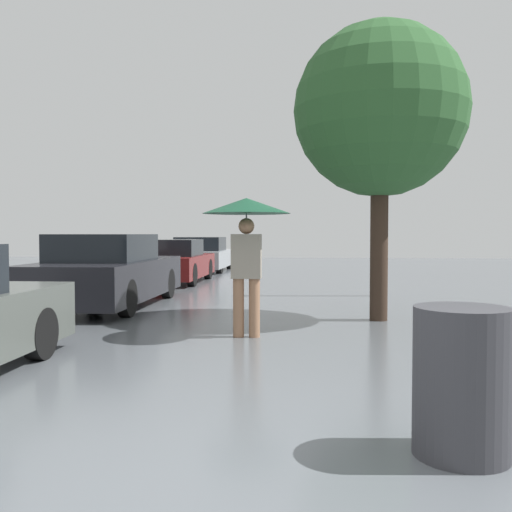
{
  "coord_description": "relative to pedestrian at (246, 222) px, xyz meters",
  "views": [
    {
      "loc": [
        0.47,
        -2.91,
        1.37
      ],
      "look_at": [
        -0.18,
        4.58,
        1.08
      ],
      "focal_mm": 40.0,
      "sensor_mm": 36.0,
      "label": 1
    }
  ],
  "objects": [
    {
      "name": "street_lamp",
      "position": [
        2.35,
        5.21,
        0.85
      ],
      "size": [
        0.31,
        0.31,
        3.86
      ],
      "color": "#515456",
      "rests_on": "ground_plane"
    },
    {
      "name": "pedestrian",
      "position": [
        0.0,
        0.0,
        0.0
      ],
      "size": [
        1.17,
        1.17,
        1.85
      ],
      "color": "#9E7051",
      "rests_on": "ground_plane"
    },
    {
      "name": "trash_bin",
      "position": [
        1.74,
        -3.92,
        -1.06
      ],
      "size": [
        0.59,
        0.59,
        0.92
      ],
      "color": "#38383D",
      "rests_on": "ground_plane"
    },
    {
      "name": "parked_car_third",
      "position": [
        -2.9,
        8.3,
        -0.96
      ],
      "size": [
        1.66,
        3.96,
        1.21
      ],
      "color": "maroon",
      "rests_on": "ground_plane"
    },
    {
      "name": "parked_car_second",
      "position": [
        -2.96,
        2.99,
        -0.89
      ],
      "size": [
        1.79,
        4.52,
        1.37
      ],
      "color": "black",
      "rests_on": "ground_plane"
    },
    {
      "name": "tree",
      "position": [
        1.94,
        1.64,
        1.77
      ],
      "size": [
        2.71,
        2.71,
        4.67
      ],
      "color": "#38281E",
      "rests_on": "ground_plane"
    },
    {
      "name": "ground_plane",
      "position": [
        0.31,
        -4.58,
        -1.52
      ],
      "size": [
        60.0,
        60.0,
        0.0
      ],
      "primitive_type": "plane",
      "color": "#565B60"
    },
    {
      "name": "parked_car_farthest",
      "position": [
        -3.02,
        13.22,
        -0.94
      ],
      "size": [
        1.89,
        4.17,
        1.25
      ],
      "color": "#9EA3A8",
      "rests_on": "ground_plane"
    }
  ]
}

